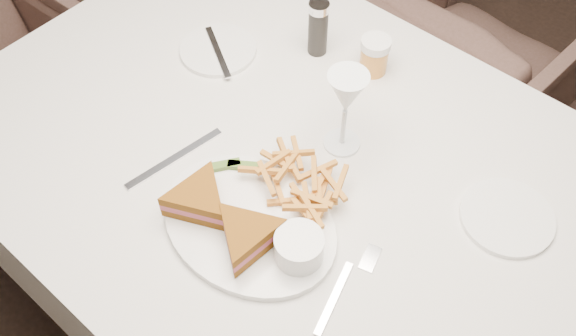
% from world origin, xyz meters
% --- Properties ---
extents(ground, '(5.00, 5.00, 0.00)m').
position_xyz_m(ground, '(0.00, 0.00, 0.00)').
color(ground, black).
rests_on(ground, ground).
extents(table, '(1.45, 1.06, 0.75)m').
position_xyz_m(table, '(0.03, -0.10, 0.38)').
color(table, silver).
rests_on(table, ground).
extents(chair_far, '(0.71, 0.67, 0.63)m').
position_xyz_m(chair_far, '(0.05, 0.86, 0.31)').
color(chair_far, '#503831').
rests_on(chair_far, ground).
extents(table_setting, '(0.82, 0.67, 0.18)m').
position_xyz_m(table_setting, '(0.03, -0.16, 0.79)').
color(table_setting, white).
rests_on(table_setting, table).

